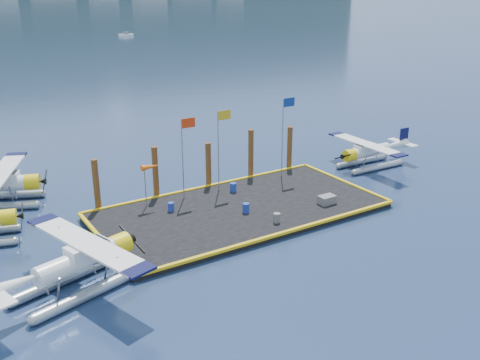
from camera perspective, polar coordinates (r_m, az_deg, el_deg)
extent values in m
plane|color=navy|center=(38.26, -0.04, -3.52)|extent=(4000.00, 4000.00, 0.00)
cube|color=black|center=(38.18, -0.04, -3.24)|extent=(20.00, 10.00, 0.40)
cylinder|color=#9399A1|center=(30.99, -18.08, -9.96)|extent=(6.23, 2.35, 0.61)
cylinder|color=#9399A1|center=(29.30, -15.76, -11.56)|extent=(6.23, 2.35, 0.61)
cylinder|color=silver|center=(29.56, -16.89, -8.31)|extent=(4.86, 2.40, 1.12)
cube|color=silver|center=(29.68, -15.96, -7.32)|extent=(2.46, 1.70, 0.92)
cube|color=black|center=(29.73, -15.51, -6.79)|extent=(1.67, 1.42, 0.56)
cylinder|color=yellow|center=(30.82, -12.73, -6.70)|extent=(1.31, 1.42, 1.18)
cube|color=black|center=(31.27, -11.45, -6.19)|extent=(0.69, 2.19, 1.14)
cube|color=silver|center=(29.45, -16.05, -6.44)|extent=(4.03, 9.22, 0.12)
cube|color=#0A0B34|center=(32.96, -20.23, -4.02)|extent=(1.72, 1.31, 0.13)
cube|color=#0A0B34|center=(26.21, -10.73, -9.43)|extent=(1.72, 1.31, 0.13)
cylinder|color=yellow|center=(36.89, -23.43, -3.67)|extent=(1.17, 1.27, 1.05)
cube|color=black|center=(36.78, -22.25, -3.57)|extent=(0.63, 1.95, 1.02)
cube|color=silver|center=(42.62, -23.97, 0.11)|extent=(2.49, 1.92, 0.91)
cube|color=black|center=(42.48, -23.61, 0.39)|extent=(1.73, 1.54, 0.56)
cylinder|color=yellow|center=(42.22, -21.26, -0.20)|extent=(1.40, 1.48, 1.18)
cube|color=black|center=(42.04, -20.12, -0.14)|extent=(0.96, 2.09, 1.14)
cube|color=silver|center=(42.47, -24.07, 0.76)|extent=(5.06, 8.96, 0.12)
cube|color=#0A0B34|center=(46.48, -22.76, 2.51)|extent=(1.76, 1.45, 0.13)
cylinder|color=#9399A1|center=(48.52, 14.50, 1.34)|extent=(5.61, 0.70, 0.54)
cylinder|color=#9399A1|center=(49.85, 12.91, 1.98)|extent=(5.61, 0.70, 0.54)
cylinder|color=silver|center=(48.70, 13.66, 2.99)|extent=(4.22, 1.11, 0.99)
cube|color=silver|center=(48.25, 13.22, 3.26)|extent=(2.01, 1.05, 0.81)
cube|color=black|center=(48.01, 13.01, 3.42)|extent=(1.29, 0.98, 0.50)
cylinder|color=yellow|center=(47.14, 11.60, 2.59)|extent=(0.93, 1.07, 1.05)
cube|color=black|center=(46.65, 10.89, 2.45)|extent=(0.11, 2.01, 1.01)
cube|color=silver|center=(48.12, 13.27, 3.77)|extent=(1.58, 8.15, 0.11)
cube|color=#0A0B34|center=(45.54, 16.60, 2.55)|extent=(1.37, 0.85, 0.12)
cube|color=#0A0B34|center=(50.87, 10.28, 4.86)|extent=(1.37, 0.85, 0.12)
cube|color=#0A0B34|center=(51.39, 17.09, 4.49)|extent=(0.99, 0.14, 1.53)
cube|color=silver|center=(51.47, 16.95, 3.85)|extent=(0.90, 3.09, 0.09)
cylinder|color=#1B3097|center=(37.76, -7.37, -2.85)|extent=(0.44, 0.44, 0.62)
cylinder|color=#1B3097|center=(37.21, 0.63, -2.99)|extent=(0.47, 0.47, 0.66)
cylinder|color=#5A595E|center=(35.76, 3.94, -4.05)|extent=(0.46, 0.46, 0.65)
cylinder|color=#1B3097|center=(40.93, -0.73, -0.78)|extent=(0.49, 0.49, 0.69)
cube|color=#5A595E|center=(39.20, 9.24, -2.08)|extent=(1.21, 0.80, 0.60)
cylinder|color=gray|center=(39.04, -6.14, 2.19)|extent=(0.08, 0.08, 6.00)
cube|color=red|center=(38.56, -5.55, 6.08)|extent=(1.10, 0.03, 0.70)
cylinder|color=gray|center=(40.35, -2.33, 3.03)|extent=(0.08, 0.08, 6.20)
cube|color=gold|center=(39.91, -1.69, 6.93)|extent=(1.10, 0.03, 0.70)
cylinder|color=gray|center=(43.49, 4.55, 4.45)|extent=(0.08, 0.08, 6.50)
cube|color=navy|center=(43.13, 5.25, 8.26)|extent=(1.10, 0.03, 0.70)
cylinder|color=gray|center=(38.39, -10.06, -0.70)|extent=(0.07, 0.07, 3.00)
cone|color=#E95C0C|center=(38.11, -9.50, 1.41)|extent=(1.40, 0.44, 0.44)
cylinder|color=#4C2C15|center=(38.87, -15.06, -0.67)|extent=(0.44, 0.44, 4.00)
cylinder|color=#4C2C15|center=(40.25, -9.00, 0.65)|extent=(0.44, 0.44, 4.20)
cylinder|color=#4C2C15|center=(42.17, -3.39, 1.49)|extent=(0.44, 0.44, 3.80)
cylinder|color=#4C2C15|center=(44.06, 1.16, 2.68)|extent=(0.44, 0.44, 4.30)
cylinder|color=#4C2C15|center=(46.33, 5.30, 3.28)|extent=(0.44, 0.44, 4.00)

